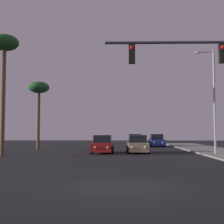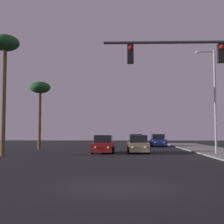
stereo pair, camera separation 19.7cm
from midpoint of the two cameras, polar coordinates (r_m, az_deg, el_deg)
ground_plane at (r=11.60m, az=1.86°, el=-13.54°), size 120.00×120.00×0.00m
car_red at (r=29.46m, az=-1.40°, el=-6.02°), size 2.04×4.33×1.68m
car_tan at (r=29.72m, az=4.97°, el=-5.99°), size 2.04×4.33×1.68m
car_blue at (r=42.68m, az=8.52°, el=-5.24°), size 2.04×4.31×1.68m
car_grey at (r=42.05m, az=4.51°, el=-5.29°), size 2.04×4.33×1.68m
street_lamp at (r=28.38m, az=18.27°, el=2.87°), size 1.74×0.24×9.00m
palm_tree_mid at (r=36.94m, az=-12.89°, el=3.81°), size 2.40×2.40×7.76m
palm_tree_near at (r=28.05m, az=-18.82°, el=10.59°), size 2.40×2.40×10.11m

